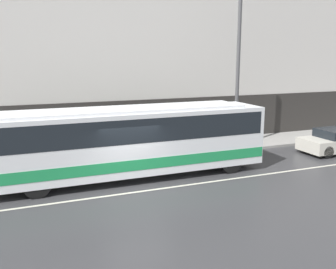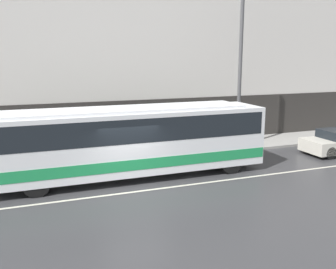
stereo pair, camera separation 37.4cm
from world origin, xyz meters
The scene contains 6 objects.
ground_plane centered at (0.00, 0.00, 0.00)m, with size 60.00×60.00×0.00m, color #38383A.
sidewalk centered at (0.00, 5.52, 0.07)m, with size 60.00×3.05×0.14m.
building_facade centered at (0.00, 7.19, 5.83)m, with size 60.00×0.35×12.07m.
lane_stripe centered at (0.00, 0.00, 0.00)m, with size 54.00×0.14×0.01m.
transit_bus centered at (0.19, 1.90, 1.74)m, with size 12.42×2.52×3.09m.
utility_pole_near centered at (7.44, 4.71, 4.21)m, with size 0.20×0.20×8.15m.
Camera 1 is at (-4.00, -13.42, 5.24)m, focal length 40.00 mm.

